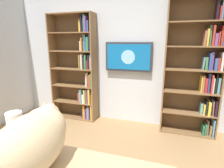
{
  "coord_description": "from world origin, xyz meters",
  "views": [
    {
      "loc": [
        -0.67,
        0.96,
        1.51
      ],
      "look_at": [
        -0.0,
        -1.16,
        0.97
      ],
      "focal_mm": 28.53,
      "sensor_mm": 36.0,
      "label": 1
    }
  ],
  "objects_px": {
    "wall_mounted_tv": "(128,57)",
    "cat": "(35,139)",
    "bookshelf_right": "(80,70)",
    "paper_towel_roll": "(16,130)",
    "bookshelf_left": "(199,70)"
  },
  "relations": [
    {
      "from": "cat",
      "to": "paper_towel_roll",
      "type": "xyz_separation_m",
      "value": [
        0.3,
        -0.14,
        -0.06
      ]
    },
    {
      "from": "paper_towel_roll",
      "to": "bookshelf_left",
      "type": "bearing_deg",
      "value": -125.45
    },
    {
      "from": "bookshelf_right",
      "to": "paper_towel_roll",
      "type": "bearing_deg",
      "value": 105.22
    },
    {
      "from": "wall_mounted_tv",
      "to": "paper_towel_roll",
      "type": "xyz_separation_m",
      "value": [
        0.35,
        2.19,
        -0.36
      ]
    },
    {
      "from": "bookshelf_left",
      "to": "bookshelf_right",
      "type": "relative_size",
      "value": 1.08
    },
    {
      "from": "wall_mounted_tv",
      "to": "cat",
      "type": "bearing_deg",
      "value": 88.74
    },
    {
      "from": "bookshelf_right",
      "to": "paper_towel_roll",
      "type": "height_order",
      "value": "bookshelf_right"
    },
    {
      "from": "cat",
      "to": "paper_towel_roll",
      "type": "bearing_deg",
      "value": -25.31
    },
    {
      "from": "wall_mounted_tv",
      "to": "cat",
      "type": "relative_size",
      "value": 1.24
    },
    {
      "from": "paper_towel_roll",
      "to": "cat",
      "type": "bearing_deg",
      "value": 154.69
    },
    {
      "from": "cat",
      "to": "paper_towel_roll",
      "type": "height_order",
      "value": "cat"
    },
    {
      "from": "bookshelf_right",
      "to": "wall_mounted_tv",
      "type": "height_order",
      "value": "bookshelf_right"
    },
    {
      "from": "bookshelf_left",
      "to": "bookshelf_right",
      "type": "bearing_deg",
      "value": 0.08
    },
    {
      "from": "bookshelf_left",
      "to": "wall_mounted_tv",
      "type": "xyz_separation_m",
      "value": [
        1.15,
        -0.08,
        0.16
      ]
    },
    {
      "from": "bookshelf_left",
      "to": "wall_mounted_tv",
      "type": "height_order",
      "value": "bookshelf_left"
    }
  ]
}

